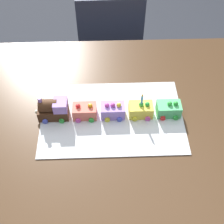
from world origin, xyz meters
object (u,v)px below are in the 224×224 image
cake_car_flatbed_coral (85,111)px  cake_car_tanker_lemon (141,110)px  chair (110,43)px  birthday_candle (142,99)px  cake_car_gondola_mint_green (169,109)px  cake_locomotive (53,109)px  cake_car_hopper_lavender (113,110)px  dining_table (107,127)px

cake_car_flatbed_coral → cake_car_tanker_lemon: (0.24, 0.00, 0.00)m
chair → cake_car_tanker_lemon: 0.91m
cake_car_flatbed_coral → birthday_candle: 0.25m
birthday_candle → cake_car_flatbed_coral: bearing=-180.0°
cake_car_gondola_mint_green → birthday_candle: birthday_candle is taller
chair → cake_car_flatbed_coral: size_ratio=8.60×
cake_locomotive → cake_car_flatbed_coral: cake_locomotive is taller
cake_locomotive → cake_car_gondola_mint_green: size_ratio=1.40×
chair → birthday_candle: size_ratio=16.03×
cake_locomotive → cake_car_tanker_lemon: (0.37, -0.00, -0.02)m
chair → cake_car_hopper_lavender: 0.90m
chair → cake_car_tanker_lemon: chair is taller
dining_table → cake_car_hopper_lavender: bearing=-40.1°
chair → cake_locomotive: (-0.26, -0.85, 0.32)m
cake_car_tanker_lemon → cake_car_gondola_mint_green: size_ratio=1.00×
chair → dining_table: bearing=86.5°
cake_car_gondola_mint_green → birthday_candle: (-0.12, 0.00, 0.07)m
cake_car_flatbed_coral → birthday_candle: bearing=0.0°
cake_car_tanker_lemon → cake_car_gondola_mint_green: bearing=0.0°
birthday_candle → cake_car_gondola_mint_green: bearing=-0.0°
cake_car_hopper_lavender → birthday_candle: size_ratio=1.86×
cake_car_flatbed_coral → cake_car_tanker_lemon: same height
chair → cake_car_gondola_mint_green: bearing=103.8°
cake_locomotive → cake_car_hopper_lavender: (0.25, -0.00, -0.02)m
cake_car_hopper_lavender → birthday_candle: 0.14m
birthday_candle → chair: bearing=97.1°
dining_table → chair: 0.85m
dining_table → cake_car_flatbed_coral: cake_car_flatbed_coral is taller
dining_table → cake_car_tanker_lemon: size_ratio=14.00×
dining_table → cake_car_tanker_lemon: 0.20m
chair → birthday_candle: (0.11, -0.85, 0.37)m
cake_locomotive → birthday_candle: birthday_candle is taller
dining_table → cake_locomotive: 0.27m
chair → cake_car_gondola_mint_green: (0.22, -0.85, 0.30)m
dining_table → cake_car_tanker_lemon: bearing=-8.0°
dining_table → cake_car_flatbed_coral: 0.17m
cake_car_hopper_lavender → chair: bearing=89.2°
cake_car_hopper_lavender → cake_car_tanker_lemon: bearing=0.0°
dining_table → cake_locomotive: size_ratio=10.00×
cake_car_flatbed_coral → birthday_candle: (0.24, 0.00, 0.07)m
cake_car_hopper_lavender → dining_table: bearing=139.9°
cake_locomotive → cake_car_flatbed_coral: size_ratio=1.40×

